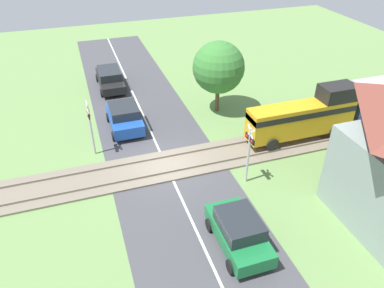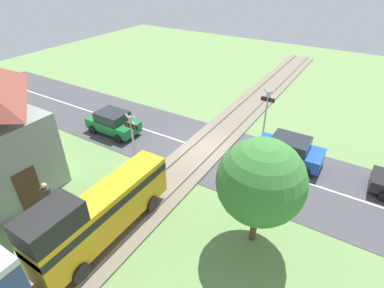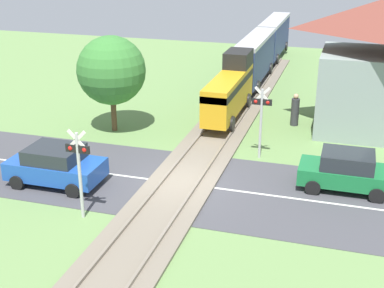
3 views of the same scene
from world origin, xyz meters
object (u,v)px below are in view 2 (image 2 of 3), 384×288
car_near_crossing (289,150)px  crossing_signal_west_approach (267,107)px  pedestrian_by_station (48,199)px  crossing_signal_east_approach (132,134)px  car_far_side (113,122)px

car_near_crossing → crossing_signal_west_approach: crossing_signal_west_approach is taller
car_near_crossing → pedestrian_by_station: bearing=50.0°
car_near_crossing → crossing_signal_east_approach: size_ratio=1.14×
car_near_crossing → car_far_side: car_near_crossing is taller
crossing_signal_west_approach → pedestrian_by_station: bearing=63.5°
car_far_side → crossing_signal_east_approach: crossing_signal_east_approach is taller
crossing_signal_west_approach → pedestrian_by_station: 13.83m
car_near_crossing → crossing_signal_west_approach: 3.48m
car_near_crossing → car_far_side: bearing=14.2°
car_far_side → car_near_crossing: bearing=-165.8°
crossing_signal_west_approach → pedestrian_by_station: crossing_signal_west_approach is taller
pedestrian_by_station → crossing_signal_west_approach: bearing=-116.5°
car_far_side → pedestrian_by_station: pedestrian_by_station is taller
car_near_crossing → pedestrian_by_station: (8.48, 10.10, -0.04)m
crossing_signal_west_approach → pedestrian_by_station: (6.14, 12.32, -1.36)m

